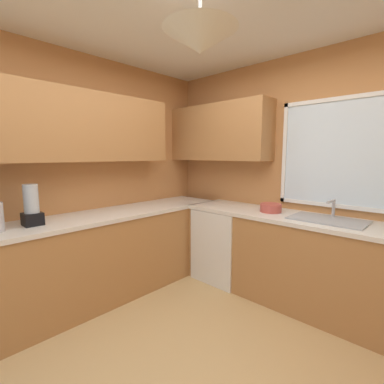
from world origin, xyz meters
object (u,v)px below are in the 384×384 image
object	(u,v)px
dishwasher	(225,244)
blender_appliance	(32,207)
bowl	(271,208)
sink_assembly	(328,219)

from	to	relation	value
dishwasher	blender_appliance	bearing A→B (deg)	-108.96
blender_appliance	bowl	bearing A→B (deg)	57.62
sink_assembly	bowl	bearing A→B (deg)	-179.41
dishwasher	blender_appliance	distance (m)	2.13
dishwasher	blender_appliance	xyz separation A→B (m)	(-0.66, -1.92, 0.64)
dishwasher	bowl	bearing A→B (deg)	2.97
dishwasher	sink_assembly	xyz separation A→B (m)	(1.16, 0.04, 0.49)
dishwasher	blender_appliance	world-z (taller)	blender_appliance
bowl	dishwasher	bearing A→B (deg)	-177.03
dishwasher	bowl	size ratio (longest dim) A/B	3.84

